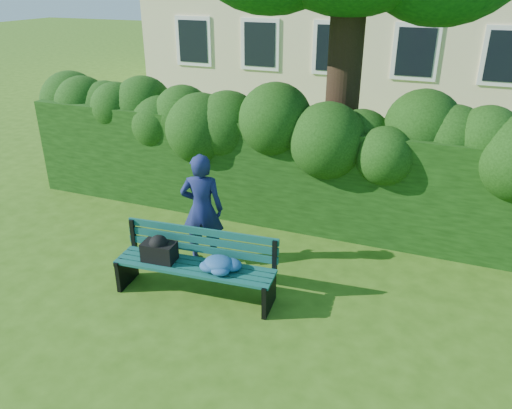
% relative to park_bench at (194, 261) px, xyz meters
% --- Properties ---
extents(ground, '(80.00, 80.00, 0.00)m').
position_rel_park_bench_xyz_m(ground, '(0.45, 0.50, -0.51)').
color(ground, '#345B13').
rests_on(ground, ground).
extents(hedge, '(10.00, 1.00, 1.80)m').
position_rel_park_bench_xyz_m(hedge, '(0.45, 2.70, 0.39)').
color(hedge, black).
rests_on(hedge, ground).
extents(park_bench, '(2.21, 0.74, 0.89)m').
position_rel_park_bench_xyz_m(park_bench, '(0.00, 0.00, 0.00)').
color(park_bench, '#0E4746').
rests_on(park_bench, ground).
extents(man_reading, '(0.72, 0.58, 1.71)m').
position_rel_park_bench_xyz_m(man_reading, '(-0.29, 0.84, 0.35)').
color(man_reading, navy).
rests_on(man_reading, ground).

